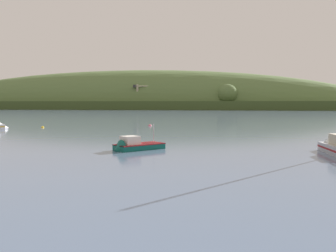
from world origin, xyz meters
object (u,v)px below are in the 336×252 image
dockside_crane (138,98)px  fishing_boat_moored (134,147)px  mooring_buoy_foreground (150,126)px  mooring_buoy_midchannel (43,128)px

dockside_crane → fishing_boat_moored: bearing=-96.6°
dockside_crane → mooring_buoy_foreground: size_ratio=22.95×
dockside_crane → mooring_buoy_midchannel: dockside_crane is taller
dockside_crane → fishing_boat_moored: size_ratio=3.37×
dockside_crane → mooring_buoy_foreground: (43.64, -167.75, -7.97)m
mooring_buoy_foreground → mooring_buoy_midchannel: mooring_buoy_foreground is taller
dockside_crane → fishing_boat_moored: (49.46, -202.42, -7.71)m
fishing_boat_moored → mooring_buoy_foreground: size_ratio=6.81×
dockside_crane → fishing_boat_moored: dockside_crane is taller
mooring_buoy_midchannel → mooring_buoy_foreground: bearing=22.5°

